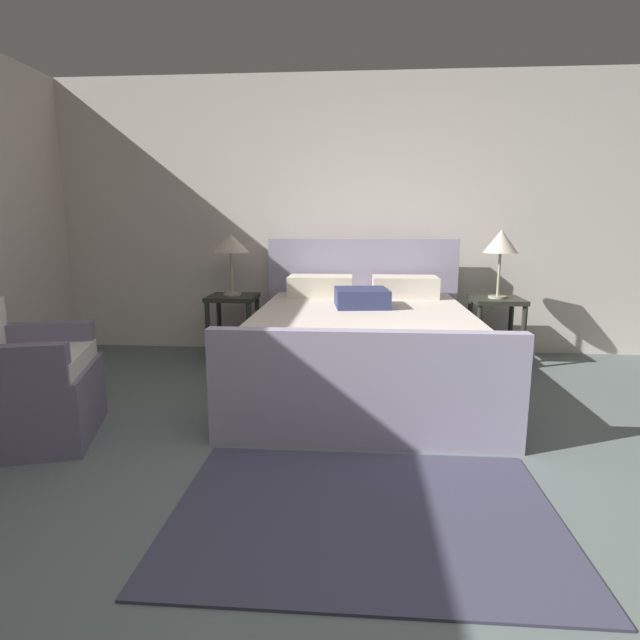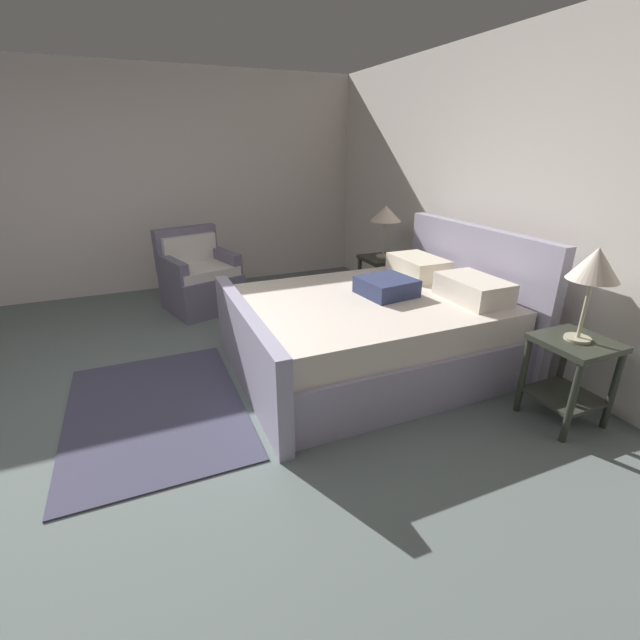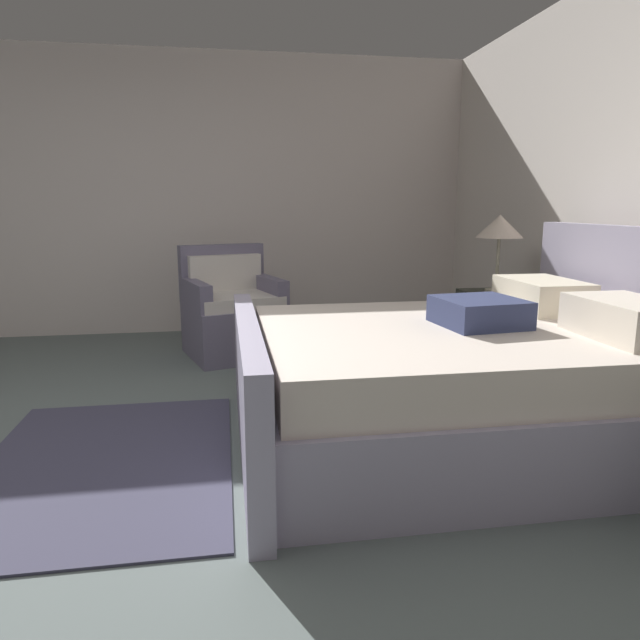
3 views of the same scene
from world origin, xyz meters
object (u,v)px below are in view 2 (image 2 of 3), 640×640
(table_lamp_right, at_px, (595,267))
(armchair, at_px, (199,279))
(nightstand_right, at_px, (570,367))
(nightstand_left, at_px, (382,274))
(bed, at_px, (375,328))
(table_lamp_left, at_px, (386,215))

(table_lamp_right, relative_size, armchair, 0.67)
(armchair, bearing_deg, nightstand_right, 30.97)
(table_lamp_right, relative_size, nightstand_left, 1.01)
(bed, xyz_separation_m, table_lamp_left, (-1.20, 0.78, 0.72))
(nightstand_left, xyz_separation_m, armchair, (-0.81, -1.92, -0.06))
(bed, bearing_deg, table_lamp_right, 33.09)
(bed, distance_m, armchair, 2.31)
(table_lamp_right, height_order, table_lamp_left, table_lamp_right)
(table_lamp_right, bearing_deg, table_lamp_left, -179.80)
(nightstand_left, bearing_deg, bed, -32.82)
(nightstand_right, distance_m, nightstand_left, 2.41)
(table_lamp_right, bearing_deg, nightstand_right, -116.57)
(nightstand_right, height_order, table_lamp_left, table_lamp_left)
(armchair, bearing_deg, bed, 29.65)
(table_lamp_left, bearing_deg, nightstand_left, -45.00)
(bed, relative_size, armchair, 2.41)
(table_lamp_left, relative_size, armchair, 0.62)
(armchair, bearing_deg, nightstand_left, 67.23)
(bed, distance_m, table_lamp_left, 1.60)
(table_lamp_right, bearing_deg, armchair, -149.03)
(nightstand_right, distance_m, armchair, 3.75)
(nightstand_right, height_order, table_lamp_right, table_lamp_right)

